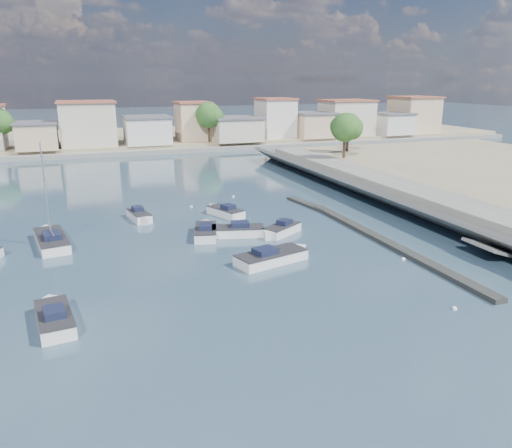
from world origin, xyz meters
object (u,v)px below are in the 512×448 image
Objects in this scene: motorboat_f at (224,212)px; motorboat_g at (140,217)px; motorboat_a at (54,318)px; sailboat at (51,240)px; motorboat_b at (206,232)px; motorboat_c at (231,232)px; motorboat_h at (274,257)px; motorboat_d at (280,231)px.

motorboat_f is 1.05× the size of motorboat_g.
motorboat_g is at bearing 70.34° from motorboat_a.
sailboat is (-0.68, 15.70, 0.03)m from motorboat_a.
motorboat_b is 0.87× the size of motorboat_c.
motorboat_a is 0.88× the size of motorboat_c.
motorboat_h is 19.52m from sailboat.
motorboat_g is (-11.47, 9.26, 0.00)m from motorboat_d.
motorboat_b is 2.30m from motorboat_c.
motorboat_g is at bearing 124.60° from motorboat_b.
motorboat_a is 1.16× the size of motorboat_g.
motorboat_c is 15.54m from sailboat.
motorboat_b is at bearing 162.54° from motorboat_d.
motorboat_g is (7.45, 20.84, 0.00)m from motorboat_a.
motorboat_a is 1.10× the size of motorboat_f.
motorboat_b is at bearing 112.02° from motorboat_h.
sailboat is (-8.12, -5.14, 0.03)m from motorboat_g.
motorboat_d is 0.48× the size of sailboat.
motorboat_f is (-2.95, 8.16, 0.00)m from motorboat_d.
motorboat_c and motorboat_g have the same top height.
motorboat_h is at bearing 18.39° from motorboat_a.
motorboat_d is 0.95× the size of motorboat_g.
sailboat is (-19.59, 4.13, 0.03)m from motorboat_d.
motorboat_f is 17.13m from sailboat.
motorboat_d and motorboat_h have the same top height.
motorboat_b is 9.02m from motorboat_h.
motorboat_b is at bearing 47.60° from motorboat_a.
sailboat is (-15.27, 2.87, 0.03)m from motorboat_c.
motorboat_c and motorboat_h have the same top height.
motorboat_g is at bearing 131.76° from motorboat_c.
sailboat reaches higher than motorboat_h.
motorboat_b is 0.59× the size of sailboat.
motorboat_f is at bearing -7.35° from motorboat_g.
motorboat_c is 7.04m from motorboat_f.
motorboat_d is 20.02m from sailboat.
motorboat_h is at bearing -61.77° from motorboat_g.
motorboat_h is (15.81, 5.26, -0.00)m from motorboat_a.
motorboat_c is at bearing -48.24° from motorboat_g.
motorboat_f is 0.54× the size of sailboat.
motorboat_c is 10.73m from motorboat_g.
motorboat_a is 0.59× the size of sailboat.
motorboat_b is 13.27m from sailboat.
motorboat_a and motorboat_h have the same top height.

